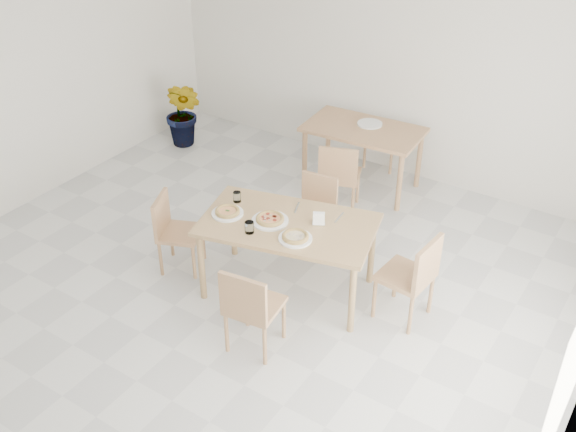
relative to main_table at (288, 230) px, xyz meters
The scene contains 21 objects.
main_table is the anchor object (origin of this frame).
chair_south 0.89m from the main_table, 77.16° to the right, with size 0.47×0.47×0.84m.
chair_north 0.82m from the main_table, 103.16° to the left, with size 0.43×0.43×0.78m.
chair_west 1.19m from the main_table, 165.04° to the right, with size 0.51×0.51×0.78m.
chair_east 1.17m from the main_table, 12.67° to the left, with size 0.46×0.46×0.86m.
plate_margherita 0.58m from the main_table, 161.33° to the right, with size 0.29×0.29×0.02m, color white.
plate_mushroom 0.28m from the main_table, 42.88° to the right, with size 0.29×0.29×0.02m, color white.
plate_pepperoni 0.18m from the main_table, 154.19° to the right, with size 0.33×0.33×0.02m, color white.
pizza_margherita 0.58m from the main_table, 161.33° to the right, with size 0.29×0.29×0.03m.
pizza_mushroom 0.29m from the main_table, 42.88° to the right, with size 0.30×0.30×0.03m.
pizza_pepperoni 0.20m from the main_table, 154.19° to the right, with size 0.33×0.33×0.03m.
tumbler_a 0.62m from the main_table, behind, with size 0.07×0.07×0.10m, color white.
tumbler_b 0.39m from the main_table, 122.20° to the right, with size 0.08×0.08×0.11m, color white.
napkin_holder 0.31m from the main_table, 26.29° to the left, with size 0.13×0.10×0.13m.
fork_a 0.28m from the main_table, 105.58° to the left, with size 0.02×0.19×0.01m, color silver.
fork_b 0.48m from the main_table, 43.80° to the left, with size 0.02×0.19×0.01m, color silver.
second_table 2.15m from the main_table, 99.85° to the left, with size 1.37×0.85×0.75m.
chair_back_s 1.49m from the main_table, 101.42° to the left, with size 0.54×0.54×0.85m.
chair_back_n 2.84m from the main_table, 97.91° to the left, with size 0.44×0.44×0.82m.
plate_empty 2.27m from the main_table, 98.97° to the left, with size 0.29×0.29×0.02m, color white.
potted_plant 3.33m from the main_table, 147.39° to the left, with size 0.50×0.40×0.91m, color #1F6726.
Camera 1 is at (3.13, -3.41, 4.03)m, focal length 42.00 mm.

